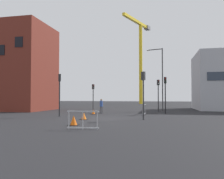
# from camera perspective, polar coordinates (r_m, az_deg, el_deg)

# --- Properties ---
(ground) EXTENTS (160.00, 160.00, 0.00)m
(ground) POSITION_cam_1_polar(r_m,az_deg,el_deg) (20.04, -2.11, -7.23)
(ground) COLOR black
(brick_building) EXTENTS (8.44, 7.91, 11.96)m
(brick_building) POSITION_cam_1_polar(r_m,az_deg,el_deg) (35.33, -21.96, 4.95)
(brick_building) COLOR maroon
(brick_building) RESTS_ON ground
(construction_crane) EXTENTS (6.11, 13.66, 22.28)m
(construction_crane) POSITION_cam_1_polar(r_m,az_deg,el_deg) (63.38, 7.03, 9.60)
(construction_crane) COLOR yellow
(construction_crane) RESTS_ON ground
(streetlamp_tall) EXTENTS (2.22, 0.65, 8.50)m
(streetlamp_tall) POSITION_cam_1_polar(r_m,az_deg,el_deg) (31.94, 11.94, 3.79)
(streetlamp_tall) COLOR #2D2D30
(streetlamp_tall) RESTS_ON ground
(traffic_light_corner) EXTENTS (0.35, 0.39, 4.09)m
(traffic_light_corner) POSITION_cam_1_polar(r_m,az_deg,el_deg) (30.08, 11.40, -0.18)
(traffic_light_corner) COLOR #232326
(traffic_light_corner) RESTS_ON ground
(traffic_light_crosswalk) EXTENTS (0.33, 0.39, 4.09)m
(traffic_light_crosswalk) POSITION_cam_1_polar(r_m,az_deg,el_deg) (22.80, -12.88, 0.36)
(traffic_light_crosswalk) COLOR #232326
(traffic_light_crosswalk) RESTS_ON ground
(traffic_light_median) EXTENTS (0.39, 0.35, 3.97)m
(traffic_light_median) POSITION_cam_1_polar(r_m,az_deg,el_deg) (19.16, 7.75, 0.52)
(traffic_light_median) COLOR #2D2D30
(traffic_light_median) RESTS_ON ground
(traffic_light_verge) EXTENTS (0.28, 0.38, 4.08)m
(traffic_light_verge) POSITION_cam_1_polar(r_m,az_deg,el_deg) (25.97, 13.07, 0.08)
(traffic_light_verge) COLOR black
(traffic_light_verge) RESTS_ON ground
(traffic_light_near) EXTENTS (0.38, 0.36, 3.73)m
(traffic_light_near) POSITION_cam_1_polar(r_m,az_deg,el_deg) (33.43, -4.69, -0.75)
(traffic_light_near) COLOR #2D2D30
(traffic_light_near) RESTS_ON ground
(pedestrian_walking) EXTENTS (0.34, 0.34, 1.65)m
(pedestrian_walking) POSITION_cam_1_polar(r_m,az_deg,el_deg) (26.27, -2.68, -3.86)
(pedestrian_walking) COLOR #4C4C51
(pedestrian_walking) RESTS_ON ground
(safety_barrier_left_run) EXTENTS (0.24, 2.53, 1.08)m
(safety_barrier_left_run) POSITION_cam_1_polar(r_m,az_deg,el_deg) (24.44, 8.00, -4.92)
(safety_barrier_left_run) COLOR gray
(safety_barrier_left_run) RESTS_ON ground
(safety_barrier_front) EXTENTS (1.88, 0.18, 1.08)m
(safety_barrier_front) POSITION_cam_1_polar(r_m,az_deg,el_deg) (13.46, -7.23, -7.45)
(safety_barrier_front) COLOR #B2B5BA
(safety_barrier_front) RESTS_ON ground
(traffic_cone_striped) EXTENTS (0.50, 0.50, 0.50)m
(traffic_cone_striped) POSITION_cam_1_polar(r_m,az_deg,el_deg) (25.20, -4.63, -5.60)
(traffic_cone_striped) COLOR black
(traffic_cone_striped) RESTS_ON ground
(traffic_cone_orange) EXTENTS (0.65, 0.65, 0.65)m
(traffic_cone_orange) POSITION_cam_1_polar(r_m,az_deg,el_deg) (15.51, -9.50, -7.65)
(traffic_cone_orange) COLOR black
(traffic_cone_orange) RESTS_ON ground
(traffic_cone_on_verge) EXTENTS (0.58, 0.58, 0.59)m
(traffic_cone_on_verge) POSITION_cam_1_polar(r_m,az_deg,el_deg) (19.30, -7.00, -6.61)
(traffic_cone_on_verge) COLOR black
(traffic_cone_on_verge) RESTS_ON ground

